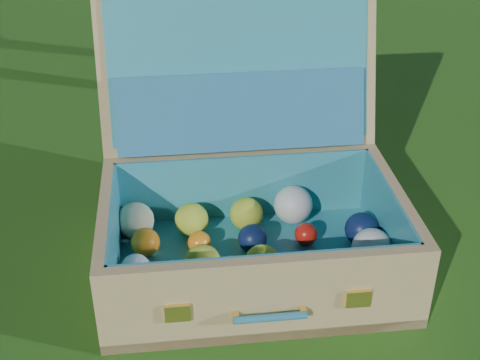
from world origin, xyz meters
name	(u,v)px	position (x,y,z in m)	size (l,w,h in m)	color
ground	(150,248)	(0.00, 0.00, 0.00)	(60.00, 60.00, 0.00)	#215114
suitcase	(248,184)	(0.22, -0.07, 0.18)	(0.79, 0.75, 0.62)	tan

